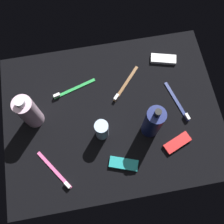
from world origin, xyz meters
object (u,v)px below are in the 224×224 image
(toothbrush_green, at_px, (72,89))
(toothbrush_navy, at_px, (178,103))
(deodorant_stick, at_px, (102,130))
(toothbrush_pink, at_px, (56,172))
(snack_bar_red, at_px, (177,143))
(bodywash_bottle, at_px, (29,112))
(snack_bar_white, at_px, (163,59))
(lotion_bottle, at_px, (153,122))
(snack_bar_teal, at_px, (124,164))
(toothbrush_brown, at_px, (125,85))

(toothbrush_green, xyz_separation_m, toothbrush_navy, (-0.40, 0.13, 0.00))
(toothbrush_green, relative_size, toothbrush_navy, 1.00)
(deodorant_stick, relative_size, toothbrush_pink, 0.70)
(toothbrush_navy, height_order, snack_bar_red, toothbrush_navy)
(bodywash_bottle, relative_size, snack_bar_white, 1.84)
(lotion_bottle, bearing_deg, toothbrush_navy, -149.00)
(lotion_bottle, distance_m, deodorant_stick, 0.18)
(deodorant_stick, height_order, toothbrush_pink, deodorant_stick)
(snack_bar_white, bearing_deg, toothbrush_green, 25.13)
(bodywash_bottle, relative_size, snack_bar_teal, 1.84)
(bodywash_bottle, distance_m, snack_bar_red, 0.55)
(toothbrush_green, xyz_separation_m, snack_bar_teal, (-0.15, 0.33, 0.00))
(snack_bar_red, xyz_separation_m, snack_bar_white, (-0.03, -0.35, 0.00))
(lotion_bottle, height_order, toothbrush_pink, lotion_bottle)
(toothbrush_pink, height_order, snack_bar_white, toothbrush_pink)
(toothbrush_brown, height_order, toothbrush_navy, same)
(lotion_bottle, relative_size, toothbrush_brown, 1.44)
(snack_bar_teal, bearing_deg, toothbrush_green, -46.14)
(lotion_bottle, xyz_separation_m, deodorant_stick, (0.18, -0.01, -0.04))
(deodorant_stick, xyz_separation_m, toothbrush_green, (0.09, -0.20, -0.05))
(toothbrush_green, xyz_separation_m, snack_bar_white, (-0.39, -0.07, 0.00))
(snack_bar_teal, bearing_deg, toothbrush_navy, -123.56)
(bodywash_bottle, relative_size, toothbrush_brown, 1.35)
(toothbrush_pink, distance_m, snack_bar_teal, 0.25)
(toothbrush_pink, relative_size, snack_bar_teal, 1.48)
(toothbrush_navy, relative_size, snack_bar_white, 1.70)
(snack_bar_red, bearing_deg, snack_bar_white, -117.54)
(toothbrush_green, height_order, toothbrush_pink, same)
(toothbrush_navy, relative_size, snack_bar_teal, 1.70)
(deodorant_stick, bearing_deg, snack_bar_teal, 114.40)
(toothbrush_brown, bearing_deg, toothbrush_pink, 43.37)
(snack_bar_white, bearing_deg, lotion_bottle, 81.63)
(bodywash_bottle, height_order, toothbrush_navy, bodywash_bottle)
(lotion_bottle, relative_size, snack_bar_teal, 1.97)
(toothbrush_navy, distance_m, snack_bar_teal, 0.32)
(lotion_bottle, xyz_separation_m, snack_bar_teal, (0.12, 0.11, -0.08))
(toothbrush_navy, height_order, snack_bar_white, toothbrush_navy)
(deodorant_stick, distance_m, snack_bar_red, 0.29)
(bodywash_bottle, distance_m, toothbrush_navy, 0.57)
(toothbrush_green, bearing_deg, snack_bar_red, 141.49)
(toothbrush_green, bearing_deg, toothbrush_navy, 161.75)
(deodorant_stick, bearing_deg, snack_bar_red, 162.22)
(lotion_bottle, height_order, snack_bar_teal, lotion_bottle)
(toothbrush_brown, height_order, snack_bar_white, toothbrush_brown)
(lotion_bottle, xyz_separation_m, snack_bar_white, (-0.12, -0.28, -0.08))
(snack_bar_white, bearing_deg, snack_bar_red, 99.61)
(lotion_bottle, relative_size, deodorant_stick, 1.91)
(toothbrush_pink, bearing_deg, lotion_bottle, -165.10)
(toothbrush_green, bearing_deg, toothbrush_brown, 174.66)
(toothbrush_green, xyz_separation_m, toothbrush_pink, (0.10, 0.31, 0.00))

